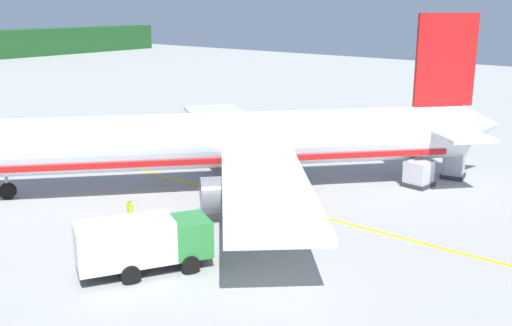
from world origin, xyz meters
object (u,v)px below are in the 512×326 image
(service_truck_fuel, at_px, (143,242))
(cargo_container_far, at_px, (454,165))
(crew_marshaller, at_px, (130,210))
(airliner_foreground, at_px, (222,141))
(cargo_container_mid, at_px, (418,173))

(service_truck_fuel, xyz_separation_m, cargo_container_far, (25.09, -5.49, -0.56))
(cargo_container_far, relative_size, crew_marshaller, 1.17)
(airliner_foreground, distance_m, crew_marshaller, 9.22)
(cargo_container_mid, distance_m, crew_marshaller, 20.35)
(airliner_foreground, xyz_separation_m, cargo_container_far, (12.77, -11.51, -2.44))
(airliner_foreground, xyz_separation_m, crew_marshaller, (-8.87, -0.85, -2.37))
(airliner_foreground, xyz_separation_m, service_truck_fuel, (-12.31, -6.02, -1.88))
(airliner_foreground, height_order, crew_marshaller, airliner_foreground)
(airliner_foreground, xyz_separation_m, cargo_container_mid, (9.12, -10.36, -2.46))
(cargo_container_mid, xyz_separation_m, crew_marshaller, (-17.99, 9.51, 0.09))
(airliner_foreground, distance_m, cargo_container_far, 17.36)
(service_truck_fuel, relative_size, cargo_container_far, 3.29)
(airliner_foreground, height_order, cargo_container_mid, airliner_foreground)
(cargo_container_far, bearing_deg, service_truck_fuel, 167.66)
(service_truck_fuel, bearing_deg, crew_marshaller, 56.30)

